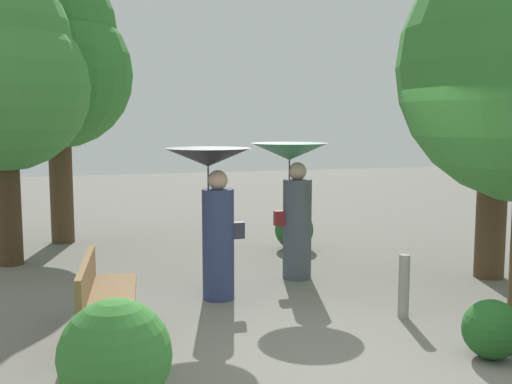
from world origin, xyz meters
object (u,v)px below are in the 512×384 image
Objects in this scene: person_left at (213,198)px; tree_mid_right at (499,37)px; park_bench at (103,292)px; person_right at (293,187)px; path_marker_post at (404,286)px; tree_mid_left at (56,59)px; tree_near_left at (2,71)px.

person_left is 4.39m from tree_mid_right.
park_bench is 0.32× the size of tree_mid_right.
person_right reaches higher than path_marker_post.
person_left is 1.41m from person_right.
person_right is 5.06m from tree_mid_left.
tree_mid_left is 7.11m from tree_mid_right.
park_bench is at bearing -85.02° from tree_mid_left.
tree_mid_right is at bearing -36.65° from tree_mid_left.
tree_near_left is 6.15× the size of path_marker_post.
path_marker_post is at bearing -161.99° from person_right.
tree_mid_right reaches higher than tree_mid_left.
tree_mid_right is (2.64, -0.73, 2.01)m from person_right.
tree_mid_left reaches higher than park_bench.
tree_mid_right is (5.71, -4.25, 0.05)m from tree_mid_left.
person_left is 0.99× the size of person_right.
person_right is at bearing 106.84° from path_marker_post.
tree_near_left is at bearing 138.21° from path_marker_post.
tree_mid_left is 1.00× the size of tree_mid_right.
person_left is at bearing 178.62° from tree_mid_right.
tree_near_left is at bearing 23.91° from park_bench.
person_right is 4.58m from tree_near_left.
path_marker_post is (4.38, -3.92, -2.52)m from tree_near_left.
person_right is (1.26, 0.63, 0.02)m from person_left.
tree_mid_left is 6.79× the size of path_marker_post.
person_left is 3.99m from tree_near_left.
tree_mid_right is at bearing -22.82° from tree_near_left.
path_marker_post is at bearing -149.49° from tree_mid_right.
person_right is 0.39× the size of tree_mid_right.
tree_mid_right reaches higher than path_marker_post.
person_right is 3.24m from park_bench.
tree_near_left reaches higher than person_right.
tree_mid_left reaches higher than person_left.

